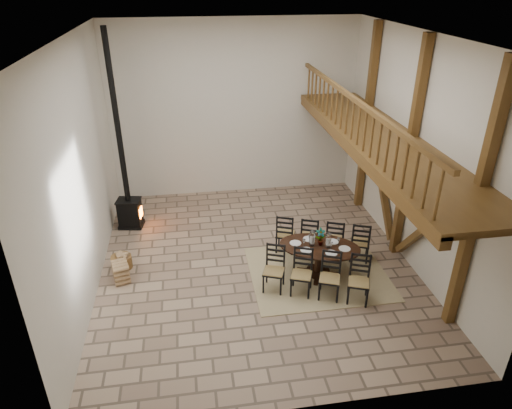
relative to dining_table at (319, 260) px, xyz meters
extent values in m
plane|color=#9F846A|center=(-1.30, 0.62, -0.37)|extent=(8.00, 8.00, 0.00)
cube|color=beige|center=(-1.30, 4.62, 2.13)|extent=(7.00, 0.02, 5.00)
cube|color=beige|center=(-1.30, -3.38, 2.13)|extent=(7.00, 0.02, 5.00)
cube|color=beige|center=(-4.80, 0.62, 2.13)|extent=(0.02, 8.00, 5.00)
cube|color=beige|center=(2.20, 0.62, 2.13)|extent=(0.02, 8.00, 5.00)
cube|color=white|center=(-1.30, 0.62, 4.63)|extent=(7.00, 8.00, 0.02)
cube|color=brown|center=(2.08, -1.88, 2.13)|extent=(0.18, 0.18, 5.00)
cube|color=brown|center=(2.08, 0.62, 2.13)|extent=(0.18, 0.18, 5.00)
cube|color=brown|center=(2.08, 3.12, 2.13)|extent=(0.18, 0.18, 5.00)
cube|color=brown|center=(2.08, -0.63, 1.03)|extent=(0.14, 2.16, 2.54)
cube|color=brown|center=(2.08, 1.87, 1.03)|extent=(0.14, 2.16, 2.54)
cube|color=brown|center=(2.08, 0.62, 2.43)|extent=(0.20, 7.80, 0.20)
cube|color=brown|center=(1.40, 0.62, 2.48)|extent=(1.60, 7.80, 0.12)
cube|color=brown|center=(0.70, 0.62, 2.38)|extent=(0.18, 7.80, 0.22)
cube|color=brown|center=(0.70, 0.62, 3.38)|extent=(0.09, 7.60, 0.09)
cube|color=brown|center=(0.70, 0.62, 2.96)|extent=(0.06, 7.60, 0.86)
cube|color=tan|center=(0.00, 0.00, -0.36)|extent=(3.00, 2.50, 0.02)
ellipsoid|color=black|center=(0.00, 0.00, 0.34)|extent=(2.03, 1.63, 0.04)
cylinder|color=black|center=(0.00, 0.00, -0.03)|extent=(0.17, 0.17, 0.65)
cylinder|color=black|center=(0.00, 0.00, -0.32)|extent=(0.54, 0.54, 0.06)
cube|color=#A4934C|center=(-1.09, -0.41, 0.10)|extent=(0.54, 0.53, 0.04)
cube|color=black|center=(-1.09, -0.41, -0.15)|extent=(0.53, 0.53, 0.44)
cube|color=black|center=(-1.03, -0.24, 0.37)|extent=(0.36, 0.17, 0.58)
cube|color=#A4934C|center=(-0.55, -0.62, 0.10)|extent=(0.54, 0.53, 0.04)
cube|color=black|center=(-0.55, -0.62, -0.15)|extent=(0.53, 0.53, 0.44)
cube|color=black|center=(-0.48, -0.45, 0.37)|extent=(0.36, 0.17, 0.58)
cube|color=#A4934C|center=(-0.01, -0.83, 0.10)|extent=(0.54, 0.53, 0.04)
cube|color=black|center=(-0.01, -0.83, -0.15)|extent=(0.53, 0.53, 0.44)
cube|color=black|center=(0.06, -0.66, 0.37)|extent=(0.36, 0.17, 0.58)
cube|color=#A4934C|center=(0.53, -1.04, 0.10)|extent=(0.54, 0.53, 0.04)
cube|color=black|center=(0.53, -1.04, -0.15)|extent=(0.53, 0.53, 0.44)
cube|color=black|center=(0.60, -0.87, 0.37)|extent=(0.36, 0.17, 0.58)
cube|color=#A4934C|center=(-0.53, 1.04, 0.10)|extent=(0.54, 0.53, 0.04)
cube|color=black|center=(-0.53, 1.04, -0.15)|extent=(0.53, 0.53, 0.44)
cube|color=black|center=(-0.60, 0.86, 0.37)|extent=(0.36, 0.17, 0.58)
cube|color=#A4934C|center=(0.01, 0.83, 0.10)|extent=(0.54, 0.53, 0.04)
cube|color=black|center=(0.01, 0.83, -0.15)|extent=(0.53, 0.53, 0.44)
cube|color=black|center=(-0.06, 0.65, 0.37)|extent=(0.36, 0.17, 0.58)
cube|color=#A4934C|center=(0.55, 0.62, 0.10)|extent=(0.54, 0.53, 0.04)
cube|color=black|center=(0.55, 0.62, -0.15)|extent=(0.53, 0.53, 0.44)
cube|color=black|center=(0.48, 0.44, 0.37)|extent=(0.36, 0.17, 0.58)
cube|color=#A4934C|center=(1.09, 0.41, 0.10)|extent=(0.54, 0.53, 0.04)
cube|color=black|center=(1.09, 0.41, -0.15)|extent=(0.53, 0.53, 0.44)
cube|color=black|center=(1.02, 0.23, 0.37)|extent=(0.36, 0.17, 0.58)
cube|color=silver|center=(0.00, 0.00, 0.36)|extent=(1.51, 1.12, 0.01)
cube|color=white|center=(0.00, 0.00, 0.45)|extent=(0.92, 0.59, 0.18)
cylinder|color=white|center=(-0.16, 0.06, 0.53)|extent=(0.12, 0.12, 0.34)
cylinder|color=white|center=(0.16, -0.06, 0.53)|extent=(0.12, 0.12, 0.34)
cylinder|color=silver|center=(-0.16, 0.06, 0.44)|extent=(0.06, 0.06, 0.16)
cylinder|color=silver|center=(0.16, -0.06, 0.44)|extent=(0.06, 0.06, 0.16)
imported|color=#4C723F|center=(0.02, 0.04, 0.56)|extent=(0.25, 0.21, 0.41)
cube|color=black|center=(-4.31, 2.83, -0.32)|extent=(0.67, 0.56, 0.09)
cube|color=black|center=(-4.31, 2.83, 0.05)|extent=(0.62, 0.50, 0.65)
cube|color=#FF590C|center=(-4.02, 2.78, 0.05)|extent=(0.06, 0.26, 0.26)
cube|color=black|center=(-4.31, 2.83, 0.39)|extent=(0.66, 0.55, 0.04)
cylinder|color=black|center=(-4.31, 2.83, 2.52)|extent=(0.14, 0.14, 4.22)
cylinder|color=brown|center=(-4.36, 0.92, -0.22)|extent=(0.46, 0.46, 0.30)
cube|color=tan|center=(-4.36, 0.92, -0.03)|extent=(0.25, 0.25, 0.09)
cube|color=tan|center=(-4.31, 0.42, -0.14)|extent=(0.43, 0.52, 0.45)
camera|label=1|loc=(-2.67, -8.07, 5.69)|focal=32.00mm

